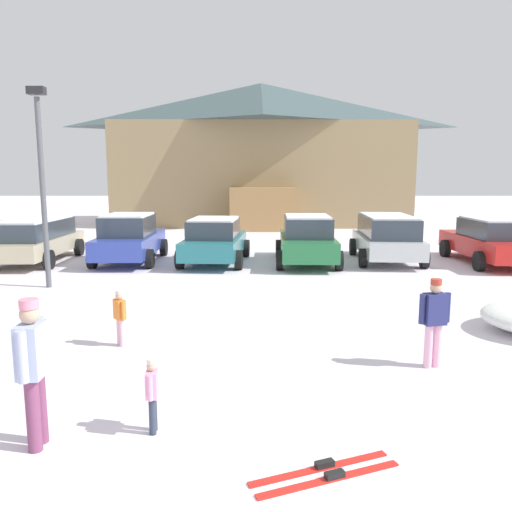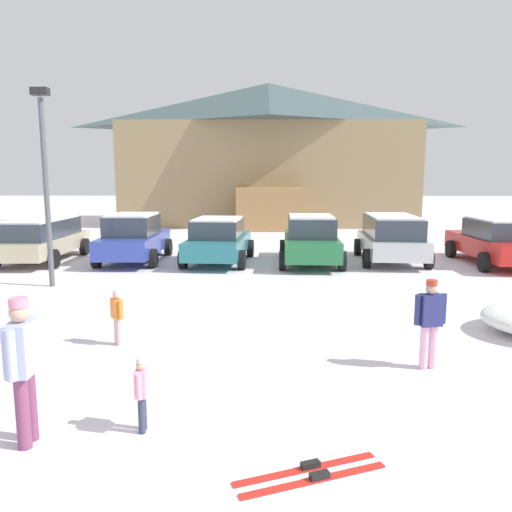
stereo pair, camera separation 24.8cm
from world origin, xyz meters
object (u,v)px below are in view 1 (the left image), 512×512
Objects in this scene: parked_beige_suv at (36,238)px; parked_blue_hatchback at (130,238)px; ski_lodge at (261,153)px; parked_red_sedan at (489,240)px; skier_child_in_pink_snowsuit at (152,391)px; pair_of_skis at (326,473)px; parked_teal_hatchback at (215,240)px; skier_adult_in_blue_parka at (33,365)px; parked_silver_wagon at (387,236)px; skier_teen_in_navy_coat at (434,318)px; parked_green_coupe at (307,239)px; skier_child_in_orange_jacket at (120,315)px; lamp_post at (42,177)px.

parked_blue_hatchback is at bearing 0.72° from parked_beige_suv.
ski_lodge reaches higher than parked_red_sedan.
parked_blue_hatchback is 12.37m from skier_child_in_pink_snowsuit.
pair_of_skis is at bearing -23.89° from skier_child_in_pink_snowsuit.
skier_adult_in_blue_parka is (-0.97, -12.08, 0.14)m from parked_teal_hatchback.
parked_red_sedan is at bearing 59.45° from pair_of_skis.
parked_red_sedan is at bearing -1.22° from parked_teal_hatchback.
parked_silver_wagon reaches higher than skier_teen_in_navy_coat.
skier_child_in_orange_jacket is (-4.14, -8.60, -0.28)m from parked_green_coupe.
parked_green_coupe is at bearing -1.55° from parked_beige_suv.
parked_teal_hatchback is (6.28, -0.12, -0.04)m from parked_beige_suv.
ski_lodge reaches higher than parked_beige_suv.
lamp_post is at bearing -157.45° from parked_silver_wagon.
parked_green_coupe is at bearing -2.75° from parked_blue_hatchback.
parked_teal_hatchback is 2.70× the size of skier_adult_in_blue_parka.
skier_child_in_orange_jacket is at bearing 128.55° from pair_of_skis.
pair_of_skis is at bearing -9.77° from skier_adult_in_blue_parka.
parked_silver_wagon is at bearing 2.75° from parked_teal_hatchback.
parked_red_sedan reaches higher than parked_teal_hatchback.
parked_silver_wagon is at bearing 0.80° from parked_beige_suv.
skier_teen_in_navy_coat is 10.40m from lamp_post.
parked_beige_suv is 1.00× the size of parked_red_sedan.
parked_teal_hatchback is at bearing 99.59° from pair_of_skis.
parked_blue_hatchback is at bearing 99.44° from skier_adult_in_blue_parka.
skier_child_in_orange_jacket is (0.01, 3.34, -0.38)m from skier_adult_in_blue_parka.
ski_lodge reaches higher than parked_silver_wagon.
ski_lodge is at bearing 95.39° from skier_teen_in_navy_coat.
parked_blue_hatchback is (-4.75, -15.96, -3.69)m from ski_lodge.
skier_child_in_pink_snowsuit is (6.51, -11.89, -0.34)m from parked_beige_suv.
parked_green_coupe is 5.12× the size of skier_child_in_pink_snowsuit.
parked_beige_suv reaches higher than skier_child_in_orange_jacket.
skier_child_in_orange_jacket is at bearing 89.78° from skier_adult_in_blue_parka.
parked_teal_hatchback is 2.89× the size of pair_of_skis.
skier_child_in_orange_jacket reaches higher than skier_child_in_pink_snowsuit.
skier_adult_in_blue_parka is (5.30, -12.19, 0.10)m from parked_beige_suv.
skier_teen_in_navy_coat is at bearing 27.20° from skier_child_in_pink_snowsuit.
ski_lodge reaches higher than pair_of_skis.
parked_blue_hatchback is 12.24m from skier_teen_in_navy_coat.
skier_child_in_pink_snowsuit is at bearing -61.29° from parked_beige_suv.
parked_teal_hatchback is at bearing -3.06° from parked_blue_hatchback.
parked_beige_suv is at bearing 123.44° from pair_of_skis.
parked_beige_suv reaches higher than skier_teen_in_navy_coat.
parked_teal_hatchback is at bearing 83.73° from skier_child_in_orange_jacket.
pair_of_skis is at bearing -53.84° from lamp_post.
skier_adult_in_blue_parka is 1.69× the size of skier_child_in_orange_jacket.
parked_teal_hatchback is 11.78m from skier_child_in_pink_snowsuit.
parked_green_coupe is 12.64m from skier_adult_in_blue_parka.
parked_silver_wagon is 2.72× the size of skier_adult_in_blue_parka.
parked_silver_wagon is at bearing 171.78° from parked_red_sedan.
parked_beige_suv is (-8.02, -16.00, -3.70)m from ski_lodge.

